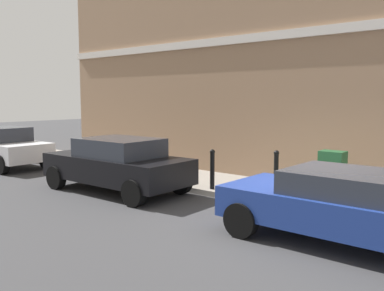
% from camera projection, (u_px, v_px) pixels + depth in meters
% --- Properties ---
extents(ground, '(80.00, 80.00, 0.00)m').
position_uv_depth(ground, '(306.00, 228.00, 8.02)').
color(ground, '#38383A').
extents(sidewalk, '(2.34, 30.00, 0.15)m').
position_uv_depth(sidewalk, '(158.00, 174.00, 13.39)').
color(sidewalk, gray).
rests_on(sidewalk, ground).
extents(corner_building, '(7.85, 13.70, 7.06)m').
position_uv_depth(corner_building, '(270.00, 71.00, 16.11)').
color(corner_building, '#937256').
rests_on(corner_building, ground).
extents(car_blue, '(1.91, 4.47, 1.28)m').
position_uv_depth(car_blue, '(354.00, 206.00, 7.00)').
color(car_blue, navy).
rests_on(car_blue, ground).
extents(car_black, '(1.99, 4.22, 1.44)m').
position_uv_depth(car_black, '(117.00, 164.00, 11.13)').
color(car_black, black).
rests_on(car_black, ground).
extents(car_white, '(1.91, 4.08, 1.45)m').
position_uv_depth(car_white, '(3.00, 147.00, 15.19)').
color(car_white, silver).
rests_on(car_white, ground).
extents(utility_cabinet, '(0.46, 0.61, 1.15)m').
position_uv_depth(utility_cabinet, '(332.00, 178.00, 9.55)').
color(utility_cabinet, '#1E4C28').
rests_on(utility_cabinet, sidewalk).
extents(bollard_near_cabinet, '(0.14, 0.14, 1.04)m').
position_uv_depth(bollard_near_cabinet, '(276.00, 169.00, 10.57)').
color(bollard_near_cabinet, black).
rests_on(bollard_near_cabinet, sidewalk).
extents(bollard_far_kerb, '(0.14, 0.14, 1.04)m').
position_uv_depth(bollard_far_kerb, '(212.00, 168.00, 10.77)').
color(bollard_far_kerb, black).
rests_on(bollard_far_kerb, sidewalk).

